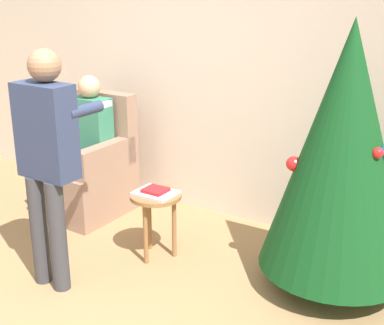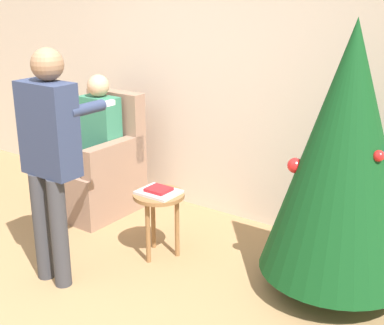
{
  "view_description": "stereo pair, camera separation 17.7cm",
  "coord_description": "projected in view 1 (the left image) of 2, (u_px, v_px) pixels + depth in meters",
  "views": [
    {
      "loc": [
        2.36,
        -1.83,
        2.05
      ],
      "look_at": [
        0.55,
        0.99,
        0.92
      ],
      "focal_mm": 50.0,
      "sensor_mm": 36.0,
      "label": 1
    },
    {
      "loc": [
        2.51,
        -1.73,
        2.05
      ],
      "look_at": [
        0.55,
        0.99,
        0.92
      ],
      "focal_mm": 50.0,
      "sensor_mm": 36.0,
      "label": 2
    }
  ],
  "objects": [
    {
      "name": "wall_back",
      "position": [
        215.0,
        68.0,
        4.68
      ],
      "size": [
        8.0,
        0.06,
        2.7
      ],
      "color": "beige",
      "rests_on": "ground_plane"
    },
    {
      "name": "armchair",
      "position": [
        91.0,
        174.0,
        4.95
      ],
      "size": [
        0.61,
        0.76,
        1.1
      ],
      "color": "#93705B",
      "rests_on": "ground_plane"
    },
    {
      "name": "person_seated",
      "position": [
        86.0,
        140.0,
        4.82
      ],
      "size": [
        0.36,
        0.46,
        1.28
      ],
      "color": "#38383D",
      "rests_on": "ground_plane"
    },
    {
      "name": "christmas_tree",
      "position": [
        344.0,
        150.0,
        3.51
      ],
      "size": [
        1.05,
        1.05,
        1.86
      ],
      "color": "brown",
      "rests_on": "ground_plane"
    },
    {
      "name": "book",
      "position": [
        156.0,
        190.0,
        4.06
      ],
      "size": [
        0.17,
        0.16,
        0.02
      ],
      "color": "#B21E23",
      "rests_on": "laptop"
    },
    {
      "name": "person_standing",
      "position": [
        47.0,
        150.0,
        3.57
      ],
      "size": [
        0.43,
        0.57,
        1.66
      ],
      "color": "#38383D",
      "rests_on": "ground_plane"
    },
    {
      "name": "side_stool",
      "position": [
        156.0,
        205.0,
        4.1
      ],
      "size": [
        0.4,
        0.4,
        0.53
      ],
      "color": "olive",
      "rests_on": "ground_plane"
    },
    {
      "name": "laptop",
      "position": [
        156.0,
        193.0,
        4.07
      ],
      "size": [
        0.3,
        0.25,
        0.02
      ],
      "color": "silver",
      "rests_on": "side_stool"
    }
  ]
}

